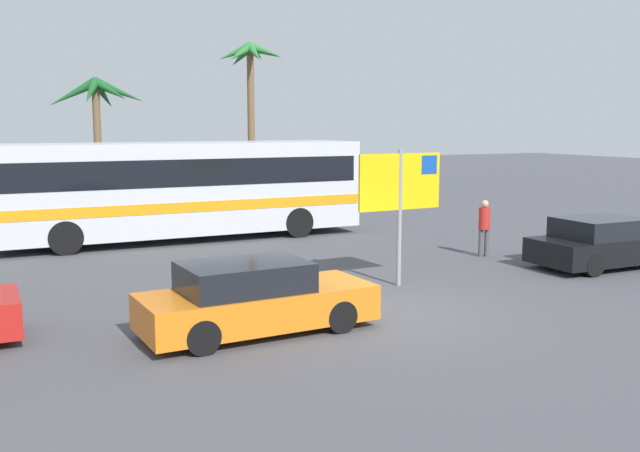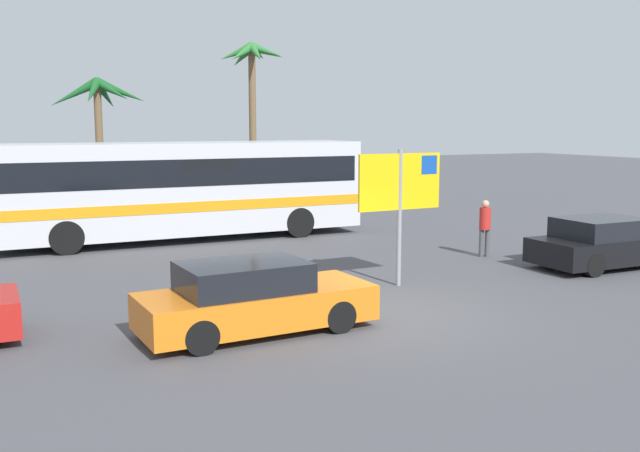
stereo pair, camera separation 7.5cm
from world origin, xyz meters
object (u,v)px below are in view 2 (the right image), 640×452
at_px(ferry_sign, 402,187).
at_px(car_black, 605,243).
at_px(pedestrian_near_sign, 485,224).
at_px(bus_front_coach, 180,185).
at_px(car_orange, 253,299).

distance_m(ferry_sign, car_black, 6.30).
xyz_separation_m(car_black, pedestrian_near_sign, (-1.91, 2.59, 0.32)).
distance_m(bus_front_coach, car_black, 12.98).
relative_size(car_black, pedestrian_near_sign, 2.54).
bearing_deg(pedestrian_near_sign, car_black, 50.79).
bearing_deg(ferry_sign, pedestrian_near_sign, 24.74).
bearing_deg(pedestrian_near_sign, ferry_sign, -48.91).
bearing_deg(pedestrian_near_sign, bus_front_coach, -119.38).
relative_size(ferry_sign, car_black, 0.77).
xyz_separation_m(bus_front_coach, car_orange, (-1.57, -10.94, -1.15)).
relative_size(car_orange, car_black, 1.05).
bearing_deg(ferry_sign, car_orange, -156.59).
bearing_deg(car_black, ferry_sign, 175.96).
distance_m(car_black, pedestrian_near_sign, 3.24).
xyz_separation_m(bus_front_coach, pedestrian_near_sign, (7.03, -6.75, -0.83)).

